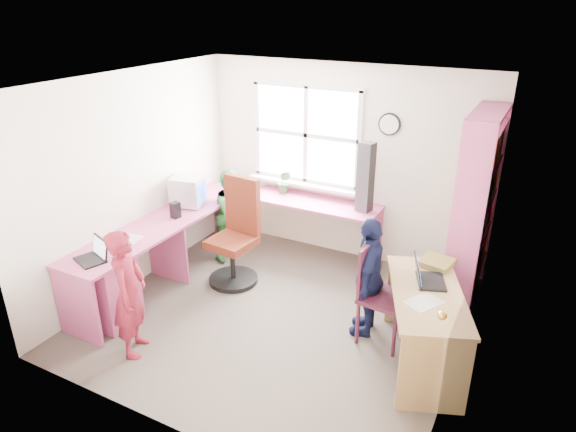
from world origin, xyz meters
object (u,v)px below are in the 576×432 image
object	(u,v)px
person_green	(233,214)
person_navy	(369,277)
cd_tower	(366,177)
potted_plant	(284,182)
person_red	(129,293)
swivel_chair	(236,238)
laptop_right	(425,277)
right_desk	(425,312)
wooden_chair	(378,290)
laptop_left	(94,255)
crt_monitor	(188,191)
l_desk	(158,262)
bookshelf	(473,218)

from	to	relation	value
person_green	person_navy	distance (m)	2.17
cd_tower	potted_plant	xyz separation A→B (m)	(-1.10, 0.06, -0.26)
person_red	swivel_chair	bearing A→B (deg)	-31.40
laptop_right	potted_plant	distance (m)	2.55
right_desk	wooden_chair	world-z (taller)	wooden_chair
laptop_left	person_green	world-z (taller)	person_green
crt_monitor	laptop_left	size ratio (longest dim) A/B	1.16
wooden_chair	cd_tower	world-z (taller)	cd_tower
swivel_chair	laptop_left	bearing A→B (deg)	-110.94
right_desk	crt_monitor	world-z (taller)	crt_monitor
swivel_chair	wooden_chair	world-z (taller)	swivel_chair
right_desk	person_green	world-z (taller)	person_green
swivel_chair	person_red	world-z (taller)	person_red
l_desk	wooden_chair	xyz separation A→B (m)	(2.33, 0.43, 0.08)
laptop_left	cd_tower	size ratio (longest dim) A/B	0.45
bookshelf	cd_tower	bearing A→B (deg)	168.94
right_desk	bookshelf	world-z (taller)	bookshelf
cd_tower	crt_monitor	bearing A→B (deg)	-146.04
crt_monitor	swivel_chair	bearing A→B (deg)	-24.19
laptop_right	l_desk	bearing A→B (deg)	77.95
crt_monitor	person_green	size ratio (longest dim) A/B	0.37
l_desk	laptop_left	world-z (taller)	laptop_left
wooden_chair	person_red	bearing A→B (deg)	-142.74
crt_monitor	person_green	world-z (taller)	person_green
laptop_left	person_navy	size ratio (longest dim) A/B	0.30
right_desk	person_navy	world-z (taller)	person_navy
crt_monitor	laptop_left	bearing A→B (deg)	-101.79
cd_tower	potted_plant	bearing A→B (deg)	-172.31
l_desk	potted_plant	world-z (taller)	potted_plant
person_red	l_desk	bearing A→B (deg)	-0.95
right_desk	laptop_left	world-z (taller)	laptop_left
person_green	person_red	bearing A→B (deg)	-165.79
right_desk	swivel_chair	xyz separation A→B (m)	(-2.29, 0.50, -0.01)
crt_monitor	laptop_left	world-z (taller)	crt_monitor
swivel_chair	person_green	size ratio (longest dim) A/B	1.06
right_desk	person_green	size ratio (longest dim) A/B	1.22
bookshelf	person_red	distance (m)	3.45
person_green	wooden_chair	bearing A→B (deg)	-102.64
crt_monitor	person_red	size ratio (longest dim) A/B	0.35
right_desk	potted_plant	bearing A→B (deg)	123.88
bookshelf	wooden_chair	xyz separation A→B (m)	(-0.63, -1.04, -0.46)
right_desk	laptop_left	size ratio (longest dim) A/B	3.83
crt_monitor	laptop_right	xyz separation A→B (m)	(2.99, -0.47, -0.14)
laptop_left	wooden_chair	bearing A→B (deg)	43.02
swivel_chair	person_red	bearing A→B (deg)	-89.15
swivel_chair	person_green	distance (m)	0.59
potted_plant	person_green	xyz separation A→B (m)	(-0.44, -0.55, -0.33)
l_desk	wooden_chair	world-z (taller)	wooden_chair
cd_tower	person_green	bearing A→B (deg)	-151.37
bookshelf	swivel_chair	world-z (taller)	bookshelf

